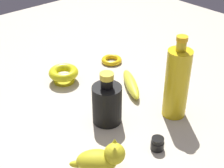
# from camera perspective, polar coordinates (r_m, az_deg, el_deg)

# --- Properties ---
(ground) EXTENTS (2.00, 2.00, 0.00)m
(ground) POSITION_cam_1_polar(r_m,az_deg,el_deg) (1.06, -0.00, -3.87)
(ground) COLOR #BCB29E
(bowl) EXTENTS (0.10, 0.10, 0.05)m
(bowl) POSITION_cam_1_polar(r_m,az_deg,el_deg) (1.19, -8.25, 1.75)
(bowl) COLOR gold
(bowl) RESTS_ON ground
(bottle_tall) EXTENTS (0.07, 0.07, 0.26)m
(bottle_tall) POSITION_cam_1_polar(r_m,az_deg,el_deg) (0.99, 11.00, 0.22)
(bottle_tall) COLOR gold
(bottle_tall) RESTS_ON ground
(bottle_short) EXTENTS (0.09, 0.09, 0.16)m
(bottle_short) POSITION_cam_1_polar(r_m,az_deg,el_deg) (0.97, -0.86, -3.21)
(bottle_short) COLOR black
(bottle_short) RESTS_ON ground
(banana) EXTENTS (0.18, 0.13, 0.04)m
(banana) POSITION_cam_1_polar(r_m,az_deg,el_deg) (1.14, 3.26, 0.03)
(banana) COLOR yellow
(banana) RESTS_ON ground
(bangle) EXTENTS (0.08, 0.08, 0.02)m
(bangle) POSITION_cam_1_polar(r_m,az_deg,el_deg) (1.31, -0.07, 4.09)
(bangle) COLOR yellow
(bangle) RESTS_ON ground
(nail_polish_jar) EXTENTS (0.04, 0.04, 0.04)m
(nail_polish_jar) POSITION_cam_1_polar(r_m,az_deg,el_deg) (0.91, 7.75, -10.04)
(nail_polish_jar) COLOR black
(nail_polish_jar) RESTS_ON ground
(cat_figurine) EXTENTS (0.11, 0.12, 0.09)m
(cat_figurine) POSITION_cam_1_polar(r_m,az_deg,el_deg) (0.84, -1.71, -12.56)
(cat_figurine) COLOR gold
(cat_figurine) RESTS_ON ground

